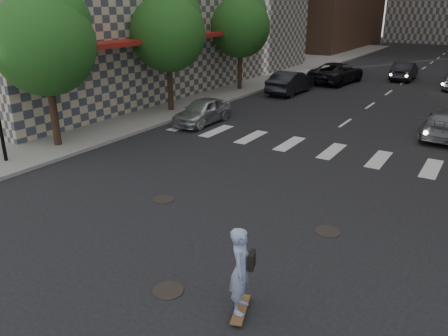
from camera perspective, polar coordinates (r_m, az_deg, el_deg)
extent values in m
plane|color=black|center=(12.52, -4.34, -8.17)|extent=(160.00, 160.00, 0.00)
cube|color=gray|center=(36.16, -4.13, 11.21)|extent=(13.00, 80.00, 0.15)
cube|color=black|center=(26.17, -11.45, 11.47)|extent=(0.30, 14.00, 4.00)
cube|color=maroon|center=(25.39, -10.42, 16.05)|extent=(1.60, 14.00, 0.25)
cylinder|color=#382619|center=(20.44, -21.32, 6.64)|extent=(0.32, 0.32, 2.80)
sphere|color=#274F1A|center=(20.00, -22.42, 14.70)|extent=(4.20, 4.20, 4.20)
sphere|color=#274F1A|center=(20.15, -21.01, 17.50)|extent=(2.80, 2.80, 2.80)
cylinder|color=#382619|center=(25.88, -7.04, 10.61)|extent=(0.32, 0.32, 2.80)
sphere|color=#274F1A|center=(25.53, -7.34, 17.02)|extent=(4.20, 4.20, 4.20)
sphere|color=#274F1A|center=(25.84, -6.19, 19.11)|extent=(2.80, 2.80, 2.80)
cylinder|color=#382619|center=(32.40, 2.07, 12.77)|extent=(0.32, 0.32, 2.80)
sphere|color=#274F1A|center=(32.12, 2.14, 17.90)|extent=(4.20, 4.20, 4.20)
sphere|color=#274F1A|center=(32.51, 3.05, 19.51)|extent=(2.80, 2.80, 2.80)
cylinder|color=black|center=(10.23, -7.31, -15.57)|extent=(0.70, 0.70, 0.02)
cylinder|color=black|center=(14.47, -7.93, -4.09)|extent=(0.70, 0.70, 0.02)
cylinder|color=black|center=(12.76, 13.37, -8.08)|extent=(0.70, 0.70, 0.02)
cube|color=brown|center=(9.52, 2.18, -17.95)|extent=(0.55, 1.02, 0.02)
cylinder|color=green|center=(9.30, 1.14, -19.50)|extent=(0.05, 0.07, 0.07)
cylinder|color=green|center=(9.27, 2.27, -19.66)|extent=(0.05, 0.07, 0.07)
cylinder|color=green|center=(9.84, 2.08, -16.90)|extent=(0.05, 0.07, 0.07)
cylinder|color=green|center=(9.82, 3.14, -17.04)|extent=(0.05, 0.07, 0.07)
imported|color=#8E9BCE|center=(8.95, 2.26, -13.20)|extent=(0.64, 0.79, 1.88)
cube|color=black|center=(8.84, 3.65, -11.93)|extent=(0.20, 0.33, 0.35)
imported|color=#B7BABE|center=(23.36, -2.83, 7.44)|extent=(1.61, 3.96, 1.35)
imported|color=black|center=(31.79, 8.70, 11.01)|extent=(1.77, 4.80, 1.57)
imported|color=slate|center=(23.44, 27.09, 5.18)|extent=(2.12, 4.63, 1.31)
imported|color=black|center=(36.87, 14.51, 11.96)|extent=(3.30, 6.07, 1.61)
imported|color=black|center=(40.14, 22.50, 11.64)|extent=(1.67, 4.55, 1.49)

